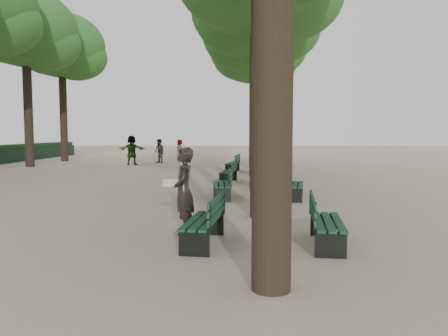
{
  "coord_description": "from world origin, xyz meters",
  "views": [
    {
      "loc": [
        1.19,
        -7.62,
        2.07
      ],
      "look_at": [
        0.6,
        3.0,
        1.2
      ],
      "focal_mm": 35.0,
      "sensor_mm": 36.0,
      "label": 1
    }
  ],
  "objects": [
    {
      "name": "tree_far_4",
      "position": [
        -12.0,
        18.0,
        8.14
      ],
      "size": [
        6.0,
        6.0,
        10.45
      ],
      "color": "#33261C",
      "rests_on": "ground"
    },
    {
      "name": "bench_left_3",
      "position": [
        0.37,
        15.09,
        0.27
      ],
      "size": [
        0.77,
        1.85,
        0.92
      ],
      "color": "black",
      "rests_on": "ground"
    },
    {
      "name": "tree_far_5",
      "position": [
        -12.0,
        23.0,
        8.14
      ],
      "size": [
        6.0,
        6.0,
        10.45
      ],
      "color": "#33261C",
      "rests_on": "ground"
    },
    {
      "name": "ground",
      "position": [
        0.0,
        0.0,
        0.0
      ],
      "size": [
        120.0,
        120.0,
        0.0
      ],
      "primitive_type": "plane",
      "color": "tan",
      "rests_on": "ground"
    },
    {
      "name": "pedestrian_b",
      "position": [
        2.49,
        28.37,
        0.89
      ],
      "size": [
        0.65,
        1.21,
        1.78
      ],
      "primitive_type": "imported",
      "rotation": [
        0.0,
        0.0,
        1.83
      ],
      "color": "#262628",
      "rests_on": "ground"
    },
    {
      "name": "tree_central_5",
      "position": [
        1.5,
        23.0,
        7.65
      ],
      "size": [
        6.0,
        6.0,
        9.95
      ],
      "color": "#33261C",
      "rests_on": "ground"
    },
    {
      "name": "bench_right_3",
      "position": [
        2.63,
        15.63,
        0.27
      ],
      "size": [
        0.62,
        1.81,
        0.92
      ],
      "color": "black",
      "rests_on": "ground"
    },
    {
      "name": "pedestrian_a",
      "position": [
        -4.82,
        21.59,
        0.81
      ],
      "size": [
        0.8,
        0.78,
        1.63
      ],
      "primitive_type": "imported",
      "rotation": [
        0.0,
        0.0,
        5.52
      ],
      "color": "#262628",
      "rests_on": "ground"
    },
    {
      "name": "bench_left_1",
      "position": [
        0.37,
        5.95,
        0.27
      ],
      "size": [
        0.7,
        1.84,
        0.92
      ],
      "color": "black",
      "rests_on": "ground"
    },
    {
      "name": "bench_right_2",
      "position": [
        2.63,
        10.91,
        0.27
      ],
      "size": [
        0.63,
        1.82,
        0.92
      ],
      "color": "black",
      "rests_on": "ground"
    },
    {
      "name": "pedestrian_d",
      "position": [
        -3.99,
        25.06,
        0.77
      ],
      "size": [
        0.47,
        0.8,
        1.54
      ],
      "primitive_type": "imported",
      "rotation": [
        0.0,
        0.0,
        4.94
      ],
      "color": "#262628",
      "rests_on": "ground"
    },
    {
      "name": "bench_left_0",
      "position": [
        0.37,
        0.26,
        0.27
      ],
      "size": [
        0.74,
        1.85,
        0.92
      ],
      "color": "black",
      "rests_on": "ground"
    },
    {
      "name": "tree_central_4",
      "position": [
        1.5,
        18.0,
        7.65
      ],
      "size": [
        6.0,
        6.0,
        9.95
      ],
      "color": "#33261C",
      "rests_on": "ground"
    },
    {
      "name": "bench_right_0",
      "position": [
        2.63,
        0.29,
        0.27
      ],
      "size": [
        0.74,
        1.85,
        0.92
      ],
      "color": "black",
      "rests_on": "ground"
    },
    {
      "name": "bench_right_1",
      "position": [
        2.63,
        5.99,
        0.27
      ],
      "size": [
        0.8,
        1.86,
        0.92
      ],
      "color": "black",
      "rests_on": "ground"
    },
    {
      "name": "pedestrian_e",
      "position": [
        -6.21,
        19.73,
        0.94
      ],
      "size": [
        1.75,
        0.41,
        1.88
      ],
      "primitive_type": "imported",
      "rotation": [
        0.0,
        0.0,
        3.16
      ],
      "color": "#262628",
      "rests_on": "ground"
    },
    {
      "name": "tree_central_3",
      "position": [
        1.5,
        13.0,
        7.65
      ],
      "size": [
        6.0,
        6.0,
        9.95
      ],
      "color": "#33261C",
      "rests_on": "ground"
    },
    {
      "name": "bench_left_2",
      "position": [
        0.37,
        10.33,
        0.27
      ],
      "size": [
        0.73,
        1.84,
        0.92
      ],
      "color": "black",
      "rests_on": "ground"
    },
    {
      "name": "man_with_map",
      "position": [
        -0.11,
        1.08,
        0.88
      ],
      "size": [
        0.65,
        0.74,
        1.77
      ],
      "color": "black",
      "rests_on": "ground"
    }
  ]
}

